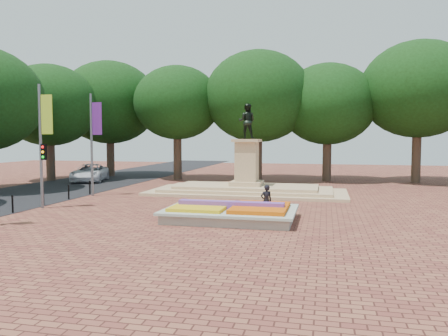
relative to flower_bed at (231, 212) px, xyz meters
name	(u,v)px	position (x,y,z in m)	size (l,w,h in m)	color
ground	(221,212)	(-1.03, 2.00, -0.38)	(90.00, 90.00, 0.00)	brown
asphalt_street	(37,193)	(-16.03, 7.00, -0.37)	(9.00, 90.00, 0.02)	black
flower_bed	(231,212)	(0.00, 0.00, 0.00)	(6.30, 4.30, 0.91)	gray
monument	(247,181)	(-1.03, 10.00, 0.50)	(14.00, 6.00, 6.40)	tan
tree_row_back	(291,108)	(1.31, 20.00, 6.29)	(44.80, 8.80, 10.43)	#3D2F21
banner_poles	(39,140)	(-11.10, 0.69, 3.50)	(0.88, 11.17, 7.00)	slate
bollard_row	(29,200)	(-11.73, 0.50, 0.15)	(0.12, 13.12, 0.98)	black
van	(90,173)	(-16.57, 15.33, 0.41)	(2.62, 5.68, 1.58)	silver
pedestrian	(266,201)	(1.58, 0.99, 0.45)	(0.60, 0.40, 1.66)	black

